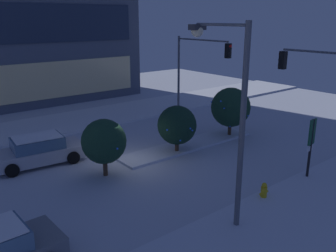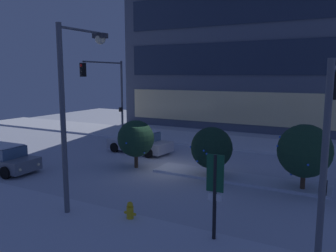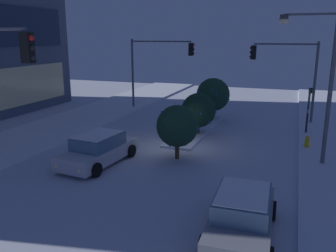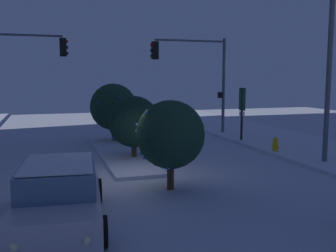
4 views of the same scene
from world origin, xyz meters
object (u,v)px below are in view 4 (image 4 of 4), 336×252
(parking_info_sign, at_px, (242,108))
(decorated_tree_right_of_median, at_px, (113,107))
(traffic_light_corner_far_right, at_px, (7,63))
(decorated_tree_left_of_median, at_px, (134,122))
(street_lamp_arched, at_px, (315,44))
(traffic_light_corner_near_right, at_px, (196,68))
(fire_hydrant, at_px, (275,146))
(car_far, at_px, (59,195))
(decorated_tree_median, at_px, (170,135))

(parking_info_sign, height_order, decorated_tree_right_of_median, decorated_tree_right_of_median)
(traffic_light_corner_far_right, distance_m, parking_info_sign, 12.69)
(decorated_tree_left_of_median, bearing_deg, parking_info_sign, -68.15)
(street_lamp_arched, bearing_deg, decorated_tree_left_of_median, -26.53)
(street_lamp_arched, bearing_deg, traffic_light_corner_near_right, -81.21)
(fire_hydrant, distance_m, decorated_tree_left_of_median, 6.56)
(traffic_light_corner_near_right, relative_size, traffic_light_corner_far_right, 0.98)
(traffic_light_corner_near_right, xyz_separation_m, traffic_light_corner_far_right, (0.96, 10.36, 0.21))
(decorated_tree_left_of_median, relative_size, decorated_tree_right_of_median, 0.86)
(car_far, bearing_deg, fire_hydrant, 126.84)
(fire_hydrant, relative_size, decorated_tree_left_of_median, 0.29)
(street_lamp_arched, relative_size, decorated_tree_median, 2.59)
(street_lamp_arched, distance_m, decorated_tree_left_of_median, 7.74)
(car_far, distance_m, parking_info_sign, 13.36)
(car_far, distance_m, fire_hydrant, 11.31)
(traffic_light_corner_far_right, height_order, decorated_tree_median, traffic_light_corner_far_right)
(decorated_tree_left_of_median, xyz_separation_m, decorated_tree_right_of_median, (4.46, 0.11, 0.30))
(traffic_light_corner_far_right, relative_size, fire_hydrant, 7.60)
(street_lamp_arched, xyz_separation_m, decorated_tree_left_of_median, (3.16, 6.36, -3.09))
(decorated_tree_left_of_median, bearing_deg, street_lamp_arched, -116.40)
(decorated_tree_median, xyz_separation_m, decorated_tree_left_of_median, (4.59, 0.14, -0.09))
(street_lamp_arched, relative_size, decorated_tree_right_of_median, 2.29)
(fire_hydrant, height_order, parking_info_sign, parking_info_sign)
(fire_hydrant, relative_size, decorated_tree_median, 0.28)
(parking_info_sign, distance_m, decorated_tree_left_of_median, 6.92)
(decorated_tree_median, distance_m, decorated_tree_left_of_median, 4.59)
(decorated_tree_left_of_median, distance_m, decorated_tree_right_of_median, 4.47)
(decorated_tree_right_of_median, bearing_deg, traffic_light_corner_far_right, 67.78)
(traffic_light_corner_near_right, bearing_deg, decorated_tree_left_of_median, 48.65)
(car_far, xyz_separation_m, fire_hydrant, (5.87, -9.66, -0.34))
(decorated_tree_left_of_median, bearing_deg, fire_hydrant, -96.15)
(traffic_light_corner_far_right, distance_m, street_lamp_arched, 15.28)
(traffic_light_corner_near_right, distance_m, street_lamp_arched, 8.95)
(decorated_tree_left_of_median, bearing_deg, decorated_tree_median, -178.29)
(traffic_light_corner_near_right, relative_size, decorated_tree_left_of_median, 2.13)
(street_lamp_arched, distance_m, fire_hydrant, 4.99)
(decorated_tree_left_of_median, bearing_deg, decorated_tree_right_of_median, 1.39)
(traffic_light_corner_far_right, relative_size, parking_info_sign, 2.02)
(parking_info_sign, distance_m, decorated_tree_median, 9.53)
(traffic_light_corner_near_right, distance_m, traffic_light_corner_far_right, 10.40)
(street_lamp_arched, xyz_separation_m, parking_info_sign, (5.73, -0.07, -2.86))
(street_lamp_arched, height_order, decorated_tree_median, street_lamp_arched)
(traffic_light_corner_near_right, bearing_deg, fire_hydrant, 102.70)
(traffic_light_corner_far_right, bearing_deg, decorated_tree_median, -63.79)
(traffic_light_corner_near_right, relative_size, decorated_tree_right_of_median, 1.83)
(decorated_tree_median, bearing_deg, decorated_tree_left_of_median, 1.71)
(parking_info_sign, height_order, decorated_tree_median, parking_info_sign)
(fire_hydrant, distance_m, parking_info_sign, 3.59)
(fire_hydrant, distance_m, decorated_tree_median, 7.50)
(traffic_light_corner_near_right, bearing_deg, decorated_tree_median, 64.71)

